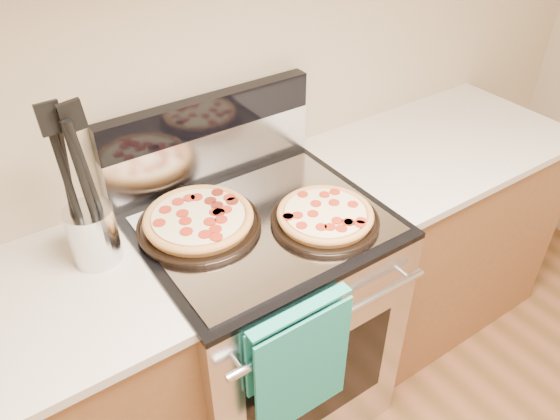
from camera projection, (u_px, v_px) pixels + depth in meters
wall_back at (197, 54)px, 1.69m from camera, size 4.00×0.00×4.00m
range_body at (264, 321)px, 2.00m from camera, size 0.76×0.68×0.90m
oven_window at (320, 385)px, 1.78m from camera, size 0.56×0.01×0.40m
cooktop at (261, 222)px, 1.72m from camera, size 0.76×0.68×0.02m
backsplash_lower at (211, 154)px, 1.87m from camera, size 0.76×0.06×0.18m
backsplash_upper at (208, 114)px, 1.78m from camera, size 0.76×0.06×0.12m
oven_handle at (334, 320)px, 1.54m from camera, size 0.70×0.03×0.03m
dish_towel at (299, 362)px, 1.55m from camera, size 0.32×0.05×0.42m
foil_sheet at (266, 224)px, 1.70m from camera, size 0.70×0.55×0.01m
cabinet_right at (426, 233)px, 2.42m from camera, size 1.00×0.62×0.88m
countertop_right at (444, 144)px, 2.15m from camera, size 1.02×0.64×0.03m
pepperoni_pizza_back at (199, 221)px, 1.66m from camera, size 0.49×0.49×0.05m
pepperoni_pizza_front at (325, 217)px, 1.68m from camera, size 0.38×0.38×0.04m
utensil_crock at (93, 235)px, 1.54m from camera, size 0.18×0.18×0.17m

